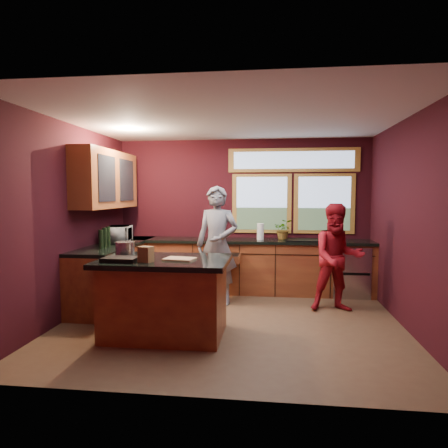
% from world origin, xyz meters
% --- Properties ---
extents(floor, '(4.50, 4.50, 0.00)m').
position_xyz_m(floor, '(0.00, 0.00, 0.00)').
color(floor, brown).
rests_on(floor, ground).
extents(room_shell, '(4.52, 4.02, 2.71)m').
position_xyz_m(room_shell, '(-0.60, 0.32, 1.80)').
color(room_shell, black).
rests_on(room_shell, ground).
extents(back_counter, '(4.50, 0.64, 0.93)m').
position_xyz_m(back_counter, '(0.20, 1.70, 0.46)').
color(back_counter, '#5C2215').
rests_on(back_counter, floor).
extents(left_counter, '(0.64, 2.30, 0.93)m').
position_xyz_m(left_counter, '(-1.95, 0.85, 0.47)').
color(left_counter, '#5C2215').
rests_on(left_counter, floor).
extents(island, '(1.55, 1.05, 0.95)m').
position_xyz_m(island, '(-0.74, -0.57, 0.48)').
color(island, '#5C2215').
rests_on(island, floor).
extents(person_grey, '(0.75, 0.56, 1.85)m').
position_xyz_m(person_grey, '(-0.31, 0.91, 0.92)').
color(person_grey, slate).
rests_on(person_grey, floor).
extents(person_red, '(0.83, 0.68, 1.59)m').
position_xyz_m(person_red, '(1.50, 0.73, 0.79)').
color(person_red, maroon).
rests_on(person_red, floor).
extents(microwave, '(0.40, 0.54, 0.28)m').
position_xyz_m(microwave, '(-1.92, 0.96, 1.07)').
color(microwave, '#999999').
rests_on(microwave, left_counter).
extents(potted_plant, '(0.32, 0.27, 0.35)m').
position_xyz_m(potted_plant, '(0.74, 1.75, 1.11)').
color(potted_plant, '#999999').
rests_on(potted_plant, back_counter).
extents(paper_towel, '(0.12, 0.12, 0.28)m').
position_xyz_m(paper_towel, '(0.34, 1.70, 1.07)').
color(paper_towel, white).
rests_on(paper_towel, back_counter).
extents(cutting_board, '(0.39, 0.30, 0.02)m').
position_xyz_m(cutting_board, '(-0.54, -0.62, 0.95)').
color(cutting_board, tan).
rests_on(cutting_board, island).
extents(stock_pot, '(0.24, 0.24, 0.18)m').
position_xyz_m(stock_pot, '(-1.29, -0.42, 1.03)').
color(stock_pot, '#AEAEB3').
rests_on(stock_pot, island).
extents(paper_bag, '(0.18, 0.16, 0.18)m').
position_xyz_m(paper_bag, '(-0.89, -0.82, 1.03)').
color(paper_bag, brown).
rests_on(paper_bag, island).
extents(black_tray, '(0.41, 0.29, 0.05)m').
position_xyz_m(black_tray, '(-1.19, -0.82, 0.97)').
color(black_tray, black).
rests_on(black_tray, island).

